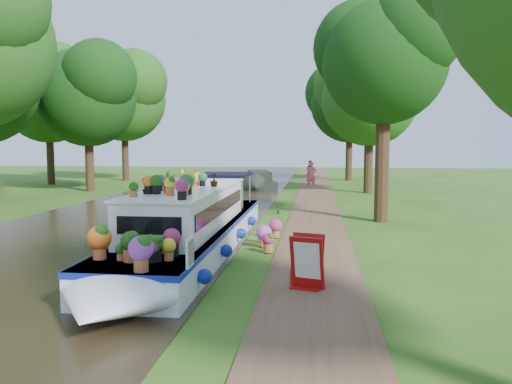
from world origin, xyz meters
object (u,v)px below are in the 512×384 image
object	(u,v)px
sandwich_board	(307,264)
second_boat	(259,181)
plant_boat	(190,224)
pedestrian_dark	(311,171)
pedestrian_pink	(311,175)

from	to	relation	value
sandwich_board	second_boat	bearing A→B (deg)	115.13
plant_boat	pedestrian_dark	size ratio (longest dim) A/B	7.97
plant_boat	pedestrian_pink	distance (m)	21.30
sandwich_board	pedestrian_pink	bearing A→B (deg)	106.67
sandwich_board	pedestrian_dark	bearing A→B (deg)	106.83
sandwich_board	pedestrian_pink	xyz separation A→B (m)	(-0.13, 24.11, 0.41)
plant_boat	sandwich_board	xyz separation A→B (m)	(3.30, -3.05, -0.31)
second_boat	pedestrian_dark	world-z (taller)	pedestrian_dark
sandwich_board	pedestrian_pink	size ratio (longest dim) A/B	0.61
plant_boat	sandwich_board	distance (m)	4.50
sandwich_board	pedestrian_dark	xyz separation A→B (m)	(-0.26, 31.45, 0.34)
second_boat	pedestrian_dark	distance (m)	7.72
second_boat	pedestrian_dark	size ratio (longest dim) A/B	3.76
sandwich_board	pedestrian_dark	size ratio (longest dim) A/B	0.67
plant_boat	pedestrian_pink	xyz separation A→B (m)	(3.16, 21.06, 0.10)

